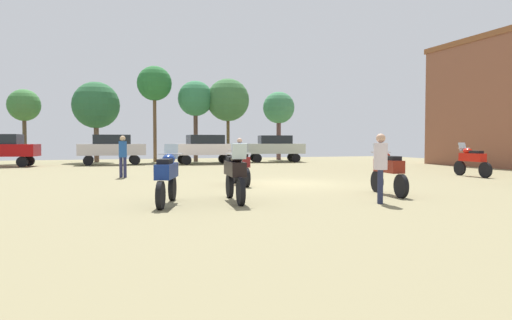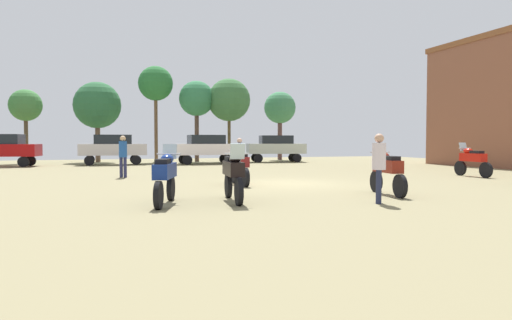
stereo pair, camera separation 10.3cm
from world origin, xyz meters
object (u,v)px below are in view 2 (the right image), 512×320
object	(u,v)px
tree_4	(280,108)
tree_3	(229,100)
motorcycle_3	(165,175)
car_3	(113,147)
car_2	(276,147)
tree_2	(97,105)
person_3	(379,163)
car_1	(206,147)
person_1	(240,155)
tree_6	(26,106)
motorcycle_5	(387,170)
car_4	(1,148)
motorcycle_1	(240,165)
motorcycle_7	(472,160)
tree_8	(197,99)
person_2	(123,153)
tree_1	(156,84)
motorcycle_6	(233,173)

from	to	relation	value
tree_4	tree_3	bearing A→B (deg)	-163.58
motorcycle_3	car_3	bearing A→B (deg)	110.24
car_2	tree_2	world-z (taller)	tree_2
person_3	car_3	bearing A→B (deg)	48.74
car_1	tree_3	world-z (taller)	tree_3
person_1	tree_6	world-z (taller)	tree_6
motorcycle_3	tree_2	bearing A→B (deg)	112.05
person_3	tree_2	bearing A→B (deg)	48.22
motorcycle_5	tree_3	world-z (taller)	tree_3
tree_3	tree_4	size ratio (longest dim) A/B	1.12
motorcycle_3	person_1	distance (m)	8.14
motorcycle_3	person_1	world-z (taller)	person_1
motorcycle_3	tree_2	world-z (taller)	tree_2
car_4	tree_4	bearing A→B (deg)	-69.29
motorcycle_1	motorcycle_7	world-z (taller)	motorcycle_7
motorcycle_7	tree_8	world-z (taller)	tree_8
car_2	tree_8	distance (m)	7.24
car_1	tree_6	world-z (taller)	tree_6
tree_8	motorcycle_7	bearing A→B (deg)	-65.95
motorcycle_5	tree_4	distance (m)	26.01
motorcycle_7	car_1	size ratio (longest dim) A/B	0.51
person_1	person_3	size ratio (longest dim) A/B	0.97
motorcycle_5	motorcycle_7	distance (m)	8.97
car_1	person_1	world-z (taller)	car_1
motorcycle_7	tree_6	world-z (taller)	tree_6
motorcycle_1	tree_2	distance (m)	21.73
person_2	person_3	bearing A→B (deg)	-45.41
motorcycle_3	car_1	size ratio (longest dim) A/B	0.51
tree_2	tree_6	world-z (taller)	tree_2
motorcycle_3	motorcycle_1	bearing A→B (deg)	71.18
car_3	tree_3	bearing A→B (deg)	-71.56
motorcycle_1	tree_3	xyz separation A→B (m)	(4.80, 19.22, 4.07)
tree_1	person_2	bearing A→B (deg)	-101.30
motorcycle_5	car_1	size ratio (longest dim) A/B	0.49
tree_4	motorcycle_6	bearing A→B (deg)	-113.99
motorcycle_1	car_3	bearing A→B (deg)	105.52
tree_1	tree_6	world-z (taller)	tree_1
person_3	tree_2	distance (m)	27.71
car_3	tree_6	distance (m)	7.68
tree_6	tree_8	distance (m)	12.17
car_3	motorcycle_1	bearing A→B (deg)	-166.26
person_2	motorcycle_7	bearing A→B (deg)	-0.61
motorcycle_7	tree_8	bearing A→B (deg)	116.30
car_1	car_4	xyz separation A→B (m)	(-12.68, 0.68, 0.00)
motorcycle_1	motorcycle_7	bearing A→B (deg)	3.80
person_1	person_2	size ratio (longest dim) A/B	0.94
motorcycle_5	car_4	size ratio (longest dim) A/B	0.48
motorcycle_5	tree_8	xyz separation A→B (m)	(-0.92, 23.87, 4.10)
motorcycle_5	motorcycle_7	xyz separation A→B (m)	(7.64, 4.71, 0.01)
car_4	tree_8	bearing A→B (deg)	-66.53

